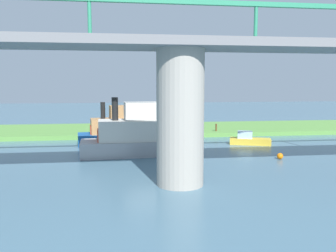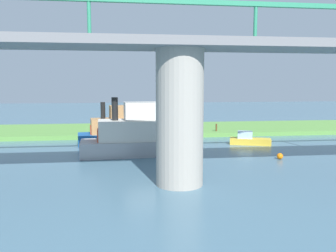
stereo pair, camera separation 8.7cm
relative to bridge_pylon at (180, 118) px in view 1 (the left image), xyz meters
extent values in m
plane|color=#476B7F|center=(-1.30, -18.23, -4.07)|extent=(160.00, 160.00, 0.00)
cube|color=#5B9342|center=(-1.30, -24.23, -3.82)|extent=(80.00, 12.00, 0.50)
cylinder|color=#9E998E|center=(0.00, 0.00, 0.00)|extent=(2.84, 2.84, 8.14)
cube|color=slate|center=(0.00, 0.00, 4.32)|extent=(74.51, 4.00, 0.50)
cube|color=#2D8C66|center=(0.00, -2.00, 7.17)|extent=(74.51, 0.30, 0.30)
cylinder|color=#2D8C66|center=(-5.32, -2.00, 5.87)|extent=(0.24, 0.24, 2.60)
cylinder|color=#2D8C66|center=(5.32, -2.00, 5.87)|extent=(0.24, 0.24, 2.60)
cylinder|color=#2D334C|center=(-0.14, -19.06, -3.29)|extent=(0.29, 0.29, 0.55)
cylinder|color=gold|center=(-0.14, -19.06, -2.72)|extent=(0.43, 0.43, 0.60)
sphere|color=tan|center=(-0.14, -19.06, -2.30)|extent=(0.24, 0.24, 0.24)
cylinder|color=brown|center=(-7.75, -19.74, -3.12)|extent=(0.20, 0.20, 0.89)
cube|color=#195199|center=(3.70, -15.33, -3.51)|extent=(8.70, 3.84, 1.12)
cube|color=#B27F4C|center=(3.23, -15.39, -2.20)|extent=(7.00, 3.35, 1.50)
cube|color=#B27F4C|center=(2.58, -15.47, -0.79)|extent=(4.44, 2.64, 1.31)
cylinder|color=black|center=(5.37, -15.12, -0.61)|extent=(0.47, 0.47, 1.68)
cube|color=#D84C2D|center=(5.93, -15.05, -2.53)|extent=(1.70, 1.86, 0.84)
cube|color=#99999E|center=(2.08, -9.38, -3.42)|extent=(9.96, 3.87, 1.30)
cube|color=beige|center=(1.54, -9.41, -1.90)|extent=(7.99, 3.42, 1.74)
cube|color=beige|center=(0.78, -9.46, -0.27)|extent=(5.03, 2.78, 1.52)
cylinder|color=black|center=(4.03, -9.26, -0.05)|extent=(0.54, 0.54, 1.96)
cube|color=#D84C2D|center=(4.69, -9.22, -2.28)|extent=(1.86, 2.06, 0.98)
cube|color=gold|center=(-9.47, -13.04, -3.75)|extent=(4.30, 2.73, 0.63)
cube|color=silver|center=(-8.96, -13.22, -3.08)|extent=(1.76, 1.58, 0.72)
sphere|color=orange|center=(-9.30, -5.98, -3.82)|extent=(0.50, 0.50, 0.50)
camera|label=1|loc=(3.42, 20.13, 1.96)|focal=36.77mm
camera|label=2|loc=(3.34, 20.14, 1.96)|focal=36.77mm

